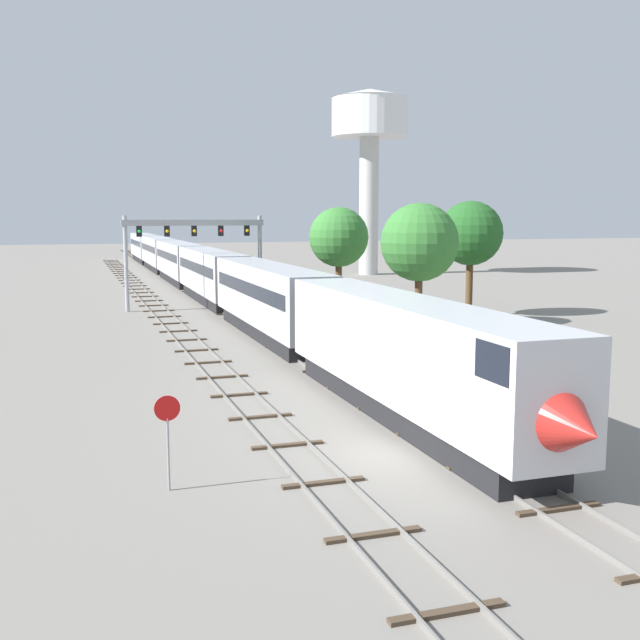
{
  "coord_description": "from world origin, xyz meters",
  "views": [
    {
      "loc": [
        -10.54,
        -23.07,
        8.09
      ],
      "look_at": [
        1.0,
        12.0,
        3.0
      ],
      "focal_mm": 42.88,
      "sensor_mm": 36.0,
      "label": 1
    }
  ],
  "objects_px": {
    "trackside_tree_left": "(339,238)",
    "trackside_tree_mid": "(419,243)",
    "trackside_tree_right": "(471,234)",
    "signal_gantry": "(194,241)",
    "stop_sign": "(168,429)",
    "passenger_train": "(192,266)",
    "water_tower": "(369,128)"
  },
  "relations": [
    {
      "from": "stop_sign",
      "to": "trackside_tree_mid",
      "type": "bearing_deg",
      "value": 52.62
    },
    {
      "from": "stop_sign",
      "to": "trackside_tree_left",
      "type": "xyz_separation_m",
      "value": [
        19.39,
        39.5,
        4.3
      ]
    },
    {
      "from": "stop_sign",
      "to": "trackside_tree_right",
      "type": "relative_size",
      "value": 0.31
    },
    {
      "from": "passenger_train",
      "to": "trackside_tree_mid",
      "type": "height_order",
      "value": "trackside_tree_mid"
    },
    {
      "from": "signal_gantry",
      "to": "trackside_tree_left",
      "type": "height_order",
      "value": "trackside_tree_left"
    },
    {
      "from": "stop_sign",
      "to": "trackside_tree_mid",
      "type": "height_order",
      "value": "trackside_tree_mid"
    },
    {
      "from": "trackside_tree_left",
      "to": "trackside_tree_mid",
      "type": "distance_m",
      "value": 11.56
    },
    {
      "from": "water_tower",
      "to": "stop_sign",
      "type": "height_order",
      "value": "water_tower"
    },
    {
      "from": "stop_sign",
      "to": "trackside_tree_right",
      "type": "distance_m",
      "value": 42.83
    },
    {
      "from": "water_tower",
      "to": "stop_sign",
      "type": "bearing_deg",
      "value": -115.84
    },
    {
      "from": "signal_gantry",
      "to": "trackside_tree_right",
      "type": "distance_m",
      "value": 23.2
    },
    {
      "from": "passenger_train",
      "to": "trackside_tree_right",
      "type": "height_order",
      "value": "trackside_tree_right"
    },
    {
      "from": "stop_sign",
      "to": "trackside_tree_left",
      "type": "bearing_deg",
      "value": 63.85
    },
    {
      "from": "stop_sign",
      "to": "water_tower",
      "type": "bearing_deg",
      "value": 64.16
    },
    {
      "from": "stop_sign",
      "to": "trackside_tree_right",
      "type": "bearing_deg",
      "value": 49.07
    },
    {
      "from": "signal_gantry",
      "to": "trackside_tree_mid",
      "type": "xyz_separation_m",
      "value": [
        13.74,
        -15.54,
        0.2
      ]
    },
    {
      "from": "signal_gantry",
      "to": "stop_sign",
      "type": "xyz_separation_m",
      "value": [
        -7.75,
        -43.67,
        -4.03
      ]
    },
    {
      "from": "trackside_tree_mid",
      "to": "trackside_tree_right",
      "type": "bearing_deg",
      "value": 32.24
    },
    {
      "from": "trackside_tree_mid",
      "to": "passenger_train",
      "type": "bearing_deg",
      "value": 109.83
    },
    {
      "from": "signal_gantry",
      "to": "water_tower",
      "type": "xyz_separation_m",
      "value": [
        28.6,
        31.37,
        13.64
      ]
    },
    {
      "from": "trackside_tree_mid",
      "to": "stop_sign",
      "type": "bearing_deg",
      "value": -127.38
    },
    {
      "from": "trackside_tree_mid",
      "to": "water_tower",
      "type": "bearing_deg",
      "value": 72.43
    },
    {
      "from": "trackside_tree_left",
      "to": "trackside_tree_mid",
      "type": "xyz_separation_m",
      "value": [
        2.1,
        -11.37,
        -0.07
      ]
    },
    {
      "from": "passenger_train",
      "to": "trackside_tree_right",
      "type": "relative_size",
      "value": 14.16
    },
    {
      "from": "trackside_tree_right",
      "to": "signal_gantry",
      "type": "bearing_deg",
      "value": 150.26
    },
    {
      "from": "signal_gantry",
      "to": "stop_sign",
      "type": "distance_m",
      "value": 44.53
    },
    {
      "from": "water_tower",
      "to": "trackside_tree_mid",
      "type": "height_order",
      "value": "water_tower"
    },
    {
      "from": "signal_gantry",
      "to": "passenger_train",
      "type": "bearing_deg",
      "value": 82.15
    },
    {
      "from": "signal_gantry",
      "to": "trackside_tree_left",
      "type": "xyz_separation_m",
      "value": [
        11.64,
        -4.17,
        0.27
      ]
    },
    {
      "from": "passenger_train",
      "to": "stop_sign",
      "type": "height_order",
      "value": "passenger_train"
    },
    {
      "from": "water_tower",
      "to": "trackside_tree_left",
      "type": "relative_size",
      "value": 2.81
    },
    {
      "from": "trackside_tree_left",
      "to": "trackside_tree_mid",
      "type": "height_order",
      "value": "trackside_tree_mid"
    }
  ]
}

